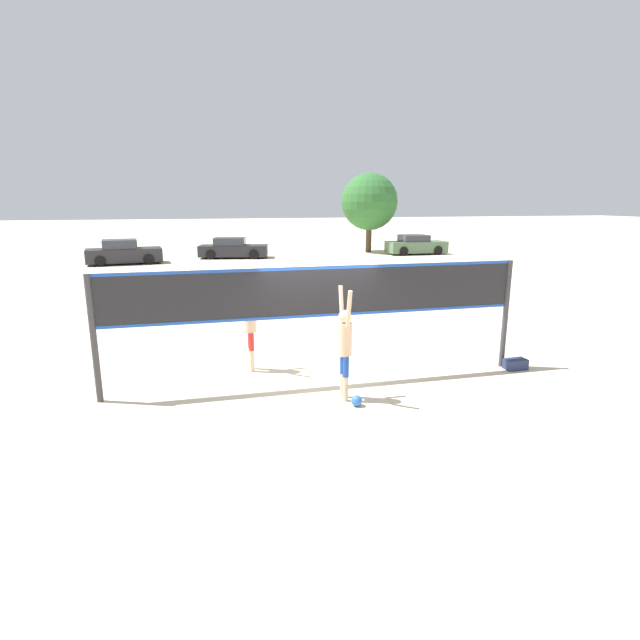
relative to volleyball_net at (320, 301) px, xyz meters
name	(u,v)px	position (x,y,z in m)	size (l,w,h in m)	color
ground_plane	(320,382)	(0.00, 0.00, -1.79)	(200.00, 200.00, 0.00)	beige
volleyball_net	(320,301)	(0.00, 0.00, 0.00)	(8.97, 0.12, 2.51)	#38383D
player_spiker	(345,342)	(0.23, -1.03, -0.61)	(0.28, 0.72, 2.23)	beige
player_blocker	(250,320)	(-1.34, 1.13, -0.59)	(0.28, 0.72, 2.26)	beige
volleyball	(357,401)	(0.36, -1.43, -1.68)	(0.21, 0.21, 0.21)	blue
gear_bag	(515,364)	(4.61, -0.28, -1.66)	(0.50, 0.30, 0.24)	navy
parked_car_near	(233,249)	(0.02, 24.59, -1.16)	(4.83, 2.61, 1.38)	#232328
parked_car_mid	(124,253)	(-6.76, 22.91, -1.12)	(4.59, 2.40, 1.49)	#232328
parked_car_far	(416,245)	(13.11, 23.86, -1.15)	(4.27, 1.94, 1.40)	#4C6B4C
tree_left_cluster	(369,202)	(10.33, 26.25, 1.92)	(4.20, 4.20, 5.82)	#4C3823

